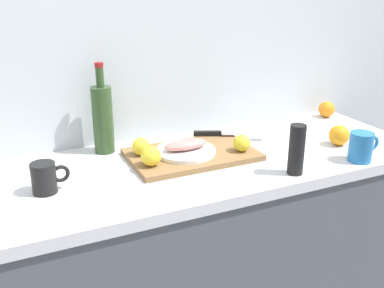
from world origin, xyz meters
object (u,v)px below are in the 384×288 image
(wine_bottle, at_px, (103,118))
(coffee_mug_2, at_px, (361,147))
(orange_0, at_px, (339,135))
(pepper_mill, at_px, (297,150))
(white_plate, at_px, (186,151))
(cutting_board, at_px, (192,154))
(fish_fillet, at_px, (186,145))
(coffee_mug_0, at_px, (45,178))
(chef_knife, at_px, (221,133))
(lemon_0, at_px, (242,143))

(wine_bottle, distance_m, coffee_mug_2, 0.92)
(orange_0, distance_m, pepper_mill, 0.35)
(white_plate, xyz_separation_m, orange_0, (0.59, -0.12, 0.01))
(white_plate, distance_m, wine_bottle, 0.32)
(orange_0, bearing_deg, wine_bottle, 159.80)
(cutting_board, relative_size, white_plate, 2.10)
(coffee_mug_2, height_order, orange_0, coffee_mug_2)
(fish_fillet, height_order, wine_bottle, wine_bottle)
(white_plate, height_order, coffee_mug_0, coffee_mug_0)
(cutting_board, xyz_separation_m, coffee_mug_0, (-0.52, -0.07, 0.04))
(white_plate, height_order, chef_knife, chef_knife)
(coffee_mug_2, xyz_separation_m, pepper_mill, (-0.27, 0.01, 0.03))
(wine_bottle, xyz_separation_m, coffee_mug_2, (0.79, -0.46, -0.08))
(white_plate, bearing_deg, cutting_board, 6.51)
(wine_bottle, distance_m, orange_0, 0.89)
(chef_knife, distance_m, wine_bottle, 0.46)
(lemon_0, bearing_deg, pepper_mill, -67.62)
(wine_bottle, height_order, coffee_mug_2, wine_bottle)
(wine_bottle, distance_m, coffee_mug_0, 0.36)
(lemon_0, xyz_separation_m, orange_0, (0.40, -0.06, -0.01))
(fish_fillet, bearing_deg, white_plate, 0.00)
(fish_fillet, bearing_deg, coffee_mug_0, -172.30)
(cutting_board, xyz_separation_m, chef_knife, (0.18, 0.11, 0.02))
(lemon_0, xyz_separation_m, coffee_mug_2, (0.36, -0.21, 0.00))
(lemon_0, height_order, orange_0, lemon_0)
(cutting_board, xyz_separation_m, wine_bottle, (-0.27, 0.18, 0.12))
(fish_fillet, height_order, pepper_mill, pepper_mill)
(cutting_board, distance_m, orange_0, 0.58)
(coffee_mug_2, bearing_deg, coffee_mug_0, 168.66)
(coffee_mug_0, xyz_separation_m, pepper_mill, (0.76, -0.20, 0.04))
(chef_knife, bearing_deg, cutting_board, -124.35)
(lemon_0, relative_size, coffee_mug_2, 0.50)
(orange_0, xyz_separation_m, pepper_mill, (-0.31, -0.15, 0.05))
(coffee_mug_2, distance_m, orange_0, 0.16)
(white_plate, relative_size, fish_fillet, 1.33)
(cutting_board, distance_m, fish_fillet, 0.05)
(chef_knife, relative_size, coffee_mug_0, 2.42)
(coffee_mug_0, bearing_deg, lemon_0, 0.16)
(coffee_mug_0, bearing_deg, fish_fillet, 7.70)
(fish_fillet, xyz_separation_m, chef_knife, (0.20, 0.11, -0.02))
(white_plate, bearing_deg, orange_0, -11.50)
(coffee_mug_0, height_order, coffee_mug_2, coffee_mug_2)
(cutting_board, relative_size, wine_bottle, 1.36)
(white_plate, bearing_deg, coffee_mug_0, -172.30)
(chef_knife, bearing_deg, coffee_mug_2, -24.77)
(chef_knife, distance_m, coffee_mug_2, 0.52)
(wine_bottle, height_order, orange_0, wine_bottle)
(lemon_0, xyz_separation_m, pepper_mill, (0.08, -0.20, 0.03))
(lemon_0, height_order, wine_bottle, wine_bottle)
(white_plate, bearing_deg, lemon_0, -18.49)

